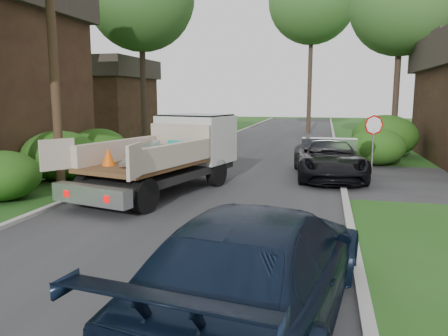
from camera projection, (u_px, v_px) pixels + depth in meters
ground at (155, 248)px, 9.22m from camera, size 120.00×120.00×0.00m
road at (242, 170)px, 18.83m from camera, size 8.00×90.00×0.02m
curb_left at (153, 166)px, 19.74m from camera, size 0.20×90.00×0.12m
curb_right at (340, 173)px, 17.91m from camera, size 0.20×90.00×0.12m
stop_sign at (373, 134)px, 16.42m from camera, size 0.71×0.32×2.48m
utility_pole at (52, 35)px, 14.39m from camera, size 2.42×1.25×10.00m
house_left_far at (96, 98)px, 32.88m from camera, size 7.56×7.56×6.00m
hedge_left_a at (1, 176)px, 13.36m from camera, size 2.34×2.34×1.53m
hedge_left_b at (60, 155)px, 16.77m from camera, size 2.86×2.86×1.87m
hedge_left_c at (98, 147)px, 20.21m from camera, size 2.60×2.60×1.70m
hedge_right_a at (377, 147)px, 20.28m from camera, size 2.60×2.60×1.70m
hedge_right_b at (385, 136)px, 22.97m from camera, size 3.38×3.38×2.21m
tree_right_far at (402, 4)px, 25.39m from camera, size 6.00×6.00×11.50m
tree_center_far at (312, 0)px, 35.83m from camera, size 7.20×7.20×14.60m
flatbed_truck at (178, 149)px, 15.00m from camera, size 4.33×7.11×2.52m
black_pickup at (329, 159)px, 17.02m from camera, size 3.05×5.63×1.50m
navy_suv at (260, 265)px, 6.10m from camera, size 3.19×6.09×1.69m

